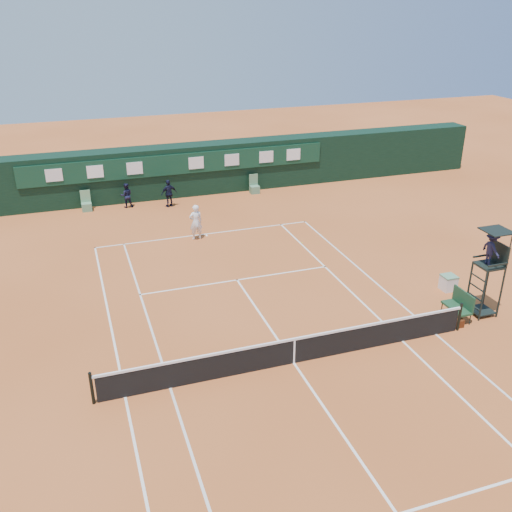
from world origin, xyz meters
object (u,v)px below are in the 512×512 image
Objects in this scene: umpire_chair at (491,255)px; player at (196,222)px; tennis_net at (294,350)px; player_bench at (460,304)px; cooler at (448,283)px.

player is (-8.55, 10.70, -1.56)m from umpire_chair.
umpire_chair reaches higher than tennis_net.
player_bench is 1.86× the size of cooler.
umpire_chair is at bearing 5.15° from tennis_net.
cooler is (7.98, 2.79, -0.18)m from tennis_net.
tennis_net is 6.99m from player_bench.
player_bench is 0.67× the size of player.
umpire_chair is 2.85× the size of player_bench.
tennis_net and player_bench have the same top height.
cooler is (1.03, 2.05, -0.27)m from player_bench.
player_bench is at bearing 119.61° from player.
player_bench is 2.31m from cooler.
tennis_net is 20.00× the size of cooler.
umpire_chair is 2.12m from player_bench.
cooler is at bearing 19.25° from tennis_net.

